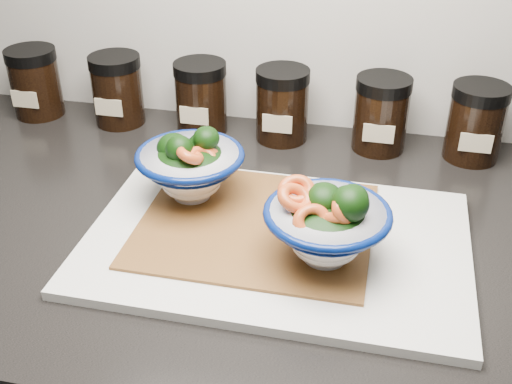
% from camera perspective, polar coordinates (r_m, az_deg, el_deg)
% --- Properties ---
extents(countertop, '(3.50, 0.60, 0.04)m').
position_cam_1_polar(countertop, '(0.83, -3.49, -3.50)').
color(countertop, black).
rests_on(countertop, cabinet).
extents(cutting_board, '(0.45, 0.30, 0.01)m').
position_cam_1_polar(cutting_board, '(0.77, 1.82, -4.46)').
color(cutting_board, silver).
rests_on(cutting_board, countertop).
extents(bamboo_mat, '(0.28, 0.24, 0.00)m').
position_cam_1_polar(bamboo_mat, '(0.78, 0.00, -2.86)').
color(bamboo_mat, '#915E2B').
rests_on(bamboo_mat, cutting_board).
extents(bowl_left, '(0.14, 0.14, 0.09)m').
position_cam_1_polar(bowl_left, '(0.82, -5.87, 2.35)').
color(bowl_left, white).
rests_on(bowl_left, bamboo_mat).
extents(bowl_right, '(0.14, 0.14, 0.10)m').
position_cam_1_polar(bowl_right, '(0.70, 6.39, -2.83)').
color(bowl_right, white).
rests_on(bowl_right, bamboo_mat).
extents(spice_jar_a, '(0.08, 0.08, 0.11)m').
position_cam_1_polar(spice_jar_a, '(1.13, -19.04, 9.21)').
color(spice_jar_a, black).
rests_on(spice_jar_a, countertop).
extents(spice_jar_b, '(0.08, 0.08, 0.11)m').
position_cam_1_polar(spice_jar_b, '(1.06, -12.22, 8.88)').
color(spice_jar_b, black).
rests_on(spice_jar_b, countertop).
extents(spice_jar_c, '(0.08, 0.08, 0.11)m').
position_cam_1_polar(spice_jar_c, '(1.02, -4.91, 8.38)').
color(spice_jar_c, black).
rests_on(spice_jar_c, countertop).
extents(spice_jar_d, '(0.08, 0.08, 0.11)m').
position_cam_1_polar(spice_jar_d, '(0.99, 2.34, 7.76)').
color(spice_jar_d, black).
rests_on(spice_jar_d, countertop).
extents(spice_jar_e, '(0.08, 0.08, 0.11)m').
position_cam_1_polar(spice_jar_e, '(0.98, 11.05, 6.84)').
color(spice_jar_e, black).
rests_on(spice_jar_e, countertop).
extents(spice_jar_f, '(0.08, 0.08, 0.11)m').
position_cam_1_polar(spice_jar_f, '(0.98, 18.96, 5.88)').
color(spice_jar_f, black).
rests_on(spice_jar_f, countertop).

